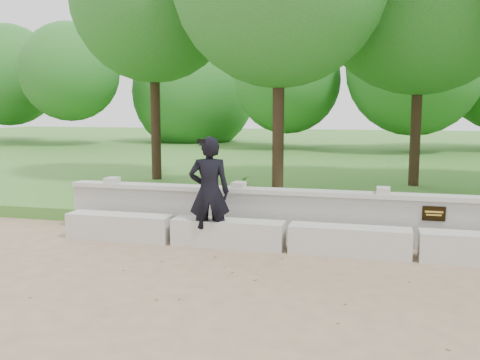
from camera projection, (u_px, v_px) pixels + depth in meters
The scene contains 7 objects.
ground at pixel (424, 302), 6.42m from camera, with size 80.00×80.00×0.00m, color #9D7F60.
lawn at pixel (395, 167), 19.82m from camera, with size 40.00×22.00×0.25m, color #396822.
concrete_bench at pixel (415, 245), 8.21m from camera, with size 11.90×0.45×0.45m.
parapet_wall at pixel (413, 220), 8.85m from camera, with size 12.50×0.35×0.90m.
man_main at pixel (209, 192), 8.85m from camera, with size 0.77×0.71×1.86m.
shrub_a at pixel (126, 195), 11.09m from camera, with size 0.29×0.20×0.56m, color #387828.
shrub_d at pixel (245, 187), 12.31m from camera, with size 0.29×0.26×0.52m, color #387828.
Camera 1 is at (-0.58, -6.52, 2.31)m, focal length 40.00 mm.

